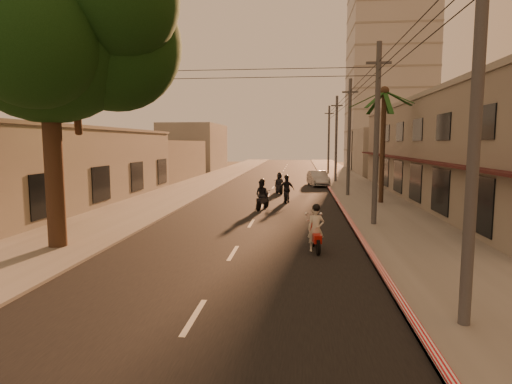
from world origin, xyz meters
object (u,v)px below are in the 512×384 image
broadleaf_tree (58,28)px  scooter_mid_a (262,196)px  scooter_red (316,230)px  scooter_far_a (279,184)px  palm_tree (384,98)px  scooter_mid_b (286,190)px  parked_car (318,178)px

broadleaf_tree → scooter_mid_a: bearing=57.5°
scooter_red → scooter_far_a: size_ratio=1.07×
palm_tree → scooter_red: size_ratio=4.33×
scooter_mid_b → scooter_far_a: scooter_mid_b is taller
broadleaf_tree → scooter_far_a: 21.88m
broadleaf_tree → scooter_red: size_ratio=6.39×
scooter_red → scooter_mid_b: size_ratio=0.96×
scooter_mid_a → scooter_far_a: (0.65, 8.50, -0.08)m
broadleaf_tree → parked_car: 29.05m
broadleaf_tree → parked_car: size_ratio=2.61×
palm_tree → scooter_red: bearing=-110.1°
scooter_mid_a → scooter_mid_b: bearing=83.6°
scooter_red → scooter_mid_b: (-1.57, 13.55, 0.05)m
scooter_red → scooter_mid_b: scooter_mid_b is taller
palm_tree → scooter_far_a: size_ratio=4.63×
scooter_mid_a → scooter_far_a: 8.52m
broadleaf_tree → parked_car: broadleaf_tree is taller
scooter_far_a → parked_car: 7.53m
palm_tree → scooter_far_a: 10.94m
broadleaf_tree → scooter_far_a: broadleaf_tree is taller
scooter_mid_b → scooter_mid_a: bearing=-110.2°
scooter_mid_a → scooter_mid_b: size_ratio=0.99×
palm_tree → scooter_mid_a: bearing=-157.6°
scooter_mid_a → parked_car: 15.74m
scooter_red → scooter_far_a: 18.73m
scooter_red → scooter_mid_a: bearing=99.5°
scooter_mid_a → palm_tree: bearing=38.0°
scooter_mid_a → scooter_mid_b: scooter_mid_a is taller
scooter_mid_b → scooter_far_a: size_ratio=1.11×
scooter_mid_a → scooter_far_a: bearing=101.2°
scooter_red → scooter_far_a: bearing=90.2°
palm_tree → scooter_red: (-4.88, -13.33, -6.33)m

